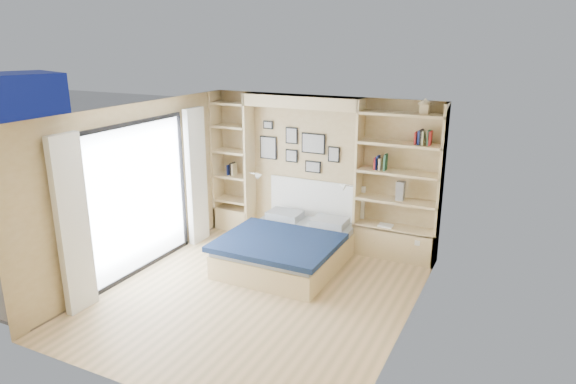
% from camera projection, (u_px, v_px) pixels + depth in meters
% --- Properties ---
extents(ground, '(4.50, 4.50, 0.00)m').
position_uv_depth(ground, '(257.00, 295.00, 7.03)').
color(ground, '#D9B281').
rests_on(ground, ground).
extents(room_shell, '(4.50, 4.50, 4.50)m').
position_uv_depth(room_shell, '(282.00, 188.00, 8.20)').
color(room_shell, tan).
rests_on(room_shell, ground).
extents(bed, '(1.72, 2.18, 1.07)m').
position_uv_depth(bed, '(288.00, 247.00, 7.96)').
color(bed, '#D6BC89').
rests_on(bed, ground).
extents(photo_gallery, '(1.48, 0.02, 0.82)m').
position_uv_depth(photo_gallery, '(297.00, 147.00, 8.68)').
color(photo_gallery, black).
rests_on(photo_gallery, ground).
extents(reading_lamps, '(1.92, 0.12, 0.15)m').
position_uv_depth(reading_lamps, '(299.00, 180.00, 8.56)').
color(reading_lamps, silver).
rests_on(reading_lamps, ground).
extents(shelf_decor, '(3.52, 0.23, 2.03)m').
position_uv_depth(shelf_decor, '(384.00, 153.00, 7.87)').
color(shelf_decor, '#A51E1E').
rests_on(shelf_decor, ground).
extents(deck, '(3.20, 4.00, 0.05)m').
position_uv_depth(deck, '(69.00, 250.00, 8.55)').
color(deck, '#685C4C').
rests_on(deck, ground).
extents(deck_chair, '(0.79, 0.97, 0.85)m').
position_uv_depth(deck_chair, '(72.00, 224.00, 8.53)').
color(deck_chair, tan).
rests_on(deck_chair, ground).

